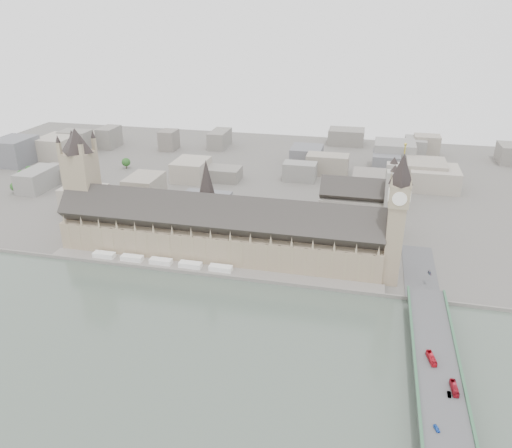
% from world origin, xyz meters
% --- Properties ---
extents(ground, '(900.00, 900.00, 0.00)m').
position_xyz_m(ground, '(0.00, 0.00, 0.00)').
color(ground, '#595651').
rests_on(ground, ground).
extents(river_thames, '(600.00, 600.00, 0.00)m').
position_xyz_m(river_thames, '(0.00, -165.00, 0.00)').
color(river_thames, '#47544A').
rests_on(river_thames, ground).
extents(embankment_wall, '(600.00, 1.50, 3.00)m').
position_xyz_m(embankment_wall, '(0.00, -15.00, 1.50)').
color(embankment_wall, gray).
rests_on(embankment_wall, ground).
extents(river_terrace, '(270.00, 15.00, 2.00)m').
position_xyz_m(river_terrace, '(0.00, -7.50, 1.00)').
color(river_terrace, gray).
rests_on(river_terrace, ground).
extents(terrace_tents, '(118.00, 7.00, 4.00)m').
position_xyz_m(terrace_tents, '(-40.00, -7.00, 4.00)').
color(terrace_tents, white).
rests_on(terrace_tents, river_terrace).
extents(palace_of_westminster, '(265.00, 40.73, 55.44)m').
position_xyz_m(palace_of_westminster, '(0.00, 19.70, 22.71)').
color(palace_of_westminster, gray).
rests_on(palace_of_westminster, ground).
extents(elizabeth_tower, '(17.00, 17.00, 107.50)m').
position_xyz_m(elizabeth_tower, '(138.00, 8.00, 58.09)').
color(elizabeth_tower, gray).
rests_on(elizabeth_tower, ground).
extents(victoria_tower, '(30.00, 30.00, 100.00)m').
position_xyz_m(victoria_tower, '(-122.00, 26.00, 55.20)').
color(victoria_tower, gray).
rests_on(victoria_tower, ground).
extents(central_tower, '(13.00, 13.00, 48.00)m').
position_xyz_m(central_tower, '(-10.00, 26.00, 57.92)').
color(central_tower, tan).
rests_on(central_tower, ground).
extents(westminster_bridge, '(25.00, 325.00, 10.25)m').
position_xyz_m(westminster_bridge, '(162.00, -87.50, 5.12)').
color(westminster_bridge, '#474749').
rests_on(westminster_bridge, ground).
extents(bridge_parapets, '(25.00, 235.00, 1.15)m').
position_xyz_m(bridge_parapets, '(162.00, -132.00, 10.82)').
color(bridge_parapets, '#366345').
rests_on(bridge_parapets, westminster_bridge).
extents(westminster_abbey, '(68.00, 36.00, 64.00)m').
position_xyz_m(westminster_abbey, '(110.92, 95.00, 25.08)').
color(westminster_abbey, gray).
rests_on(westminster_abbey, ground).
extents(city_skyline_inland, '(720.00, 360.00, 38.00)m').
position_xyz_m(city_skyline_inland, '(0.00, 245.00, 19.00)').
color(city_skyline_inland, gray).
rests_on(city_skyline_inland, ground).
extents(park_trees, '(110.00, 30.00, 15.00)m').
position_xyz_m(park_trees, '(-10.00, 60.00, 7.50)').
color(park_trees, '#274D1B').
rests_on(park_trees, ground).
extents(red_bus_north, '(5.35, 12.68, 3.44)m').
position_xyz_m(red_bus_north, '(158.92, -93.63, 11.97)').
color(red_bus_north, red).
rests_on(red_bus_north, westminster_bridge).
extents(red_bus_south, '(3.59, 12.10, 3.33)m').
position_xyz_m(red_bus_south, '(168.35, -115.57, 11.91)').
color(red_bus_south, '#A71423').
rests_on(red_bus_south, westminster_bridge).
extents(car_blue, '(3.27, 4.91, 1.55)m').
position_xyz_m(car_blue, '(157.22, -144.65, 11.03)').
color(car_blue, blue).
rests_on(car_blue, westminster_bridge).
extents(car_silver, '(1.55, 4.37, 1.44)m').
position_xyz_m(car_silver, '(165.50, -119.83, 10.97)').
color(car_silver, gray).
rests_on(car_silver, westminster_bridge).
extents(car_approach, '(2.83, 5.47, 1.52)m').
position_xyz_m(car_approach, '(166.33, 8.87, 11.01)').
color(car_approach, gray).
rests_on(car_approach, westminster_bridge).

